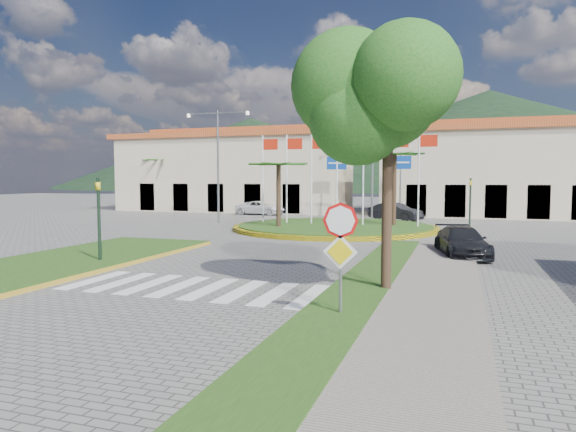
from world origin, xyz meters
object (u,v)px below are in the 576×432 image
(car_side_right, at_px, (462,242))
(car_dark_a, at_px, (301,208))
(deciduous_tree, at_px, (388,104))
(roundabout_island, at_px, (335,227))
(white_van, at_px, (260,208))
(car_dark_b, at_px, (396,212))
(stop_sign, at_px, (340,241))

(car_side_right, bearing_deg, car_dark_a, 109.05)
(deciduous_tree, relative_size, car_dark_a, 2.06)
(roundabout_island, xyz_separation_m, white_van, (-9.26, 10.75, 0.42))
(deciduous_tree, bearing_deg, car_dark_a, 111.40)
(car_dark_a, height_order, car_dark_b, car_dark_b)
(stop_sign, relative_size, car_dark_b, 0.65)
(car_dark_a, distance_m, car_dark_b, 9.97)
(stop_sign, xyz_separation_m, deciduous_tree, (0.60, 3.04, 3.38))
(white_van, distance_m, car_side_right, 26.04)
(car_dark_b, xyz_separation_m, car_side_right, (4.71, -17.18, -0.07))
(roundabout_island, height_order, car_dark_b, roundabout_island)
(roundabout_island, distance_m, car_dark_b, 8.48)
(roundabout_island, xyz_separation_m, stop_sign, (4.90, -20.04, 1.61))
(stop_sign, xyz_separation_m, car_dark_b, (-2.11, 28.04, -1.12))
(deciduous_tree, relative_size, car_side_right, 1.64)
(car_side_right, bearing_deg, car_dark_b, 92.38)
(white_van, bearing_deg, car_dark_a, -58.94)
(stop_sign, height_order, car_dark_a, stop_sign)
(car_dark_b, relative_size, car_side_right, 0.99)
(stop_sign, bearing_deg, car_side_right, 76.53)
(roundabout_island, xyz_separation_m, car_dark_a, (-6.09, 12.55, 0.39))
(stop_sign, distance_m, car_dark_a, 34.41)
(deciduous_tree, distance_m, car_side_right, 9.27)
(white_van, relative_size, car_side_right, 1.04)
(white_van, height_order, car_side_right, car_side_right)
(car_dark_a, xyz_separation_m, car_dark_b, (8.87, -4.55, 0.11))
(car_side_right, bearing_deg, deciduous_tree, -117.30)
(white_van, bearing_deg, car_dark_b, -101.41)
(stop_sign, xyz_separation_m, white_van, (-14.15, 30.79, -1.19))
(stop_sign, distance_m, car_dark_b, 28.14)
(car_dark_b, height_order, car_side_right, car_dark_b)
(car_dark_b, bearing_deg, stop_sign, -151.29)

